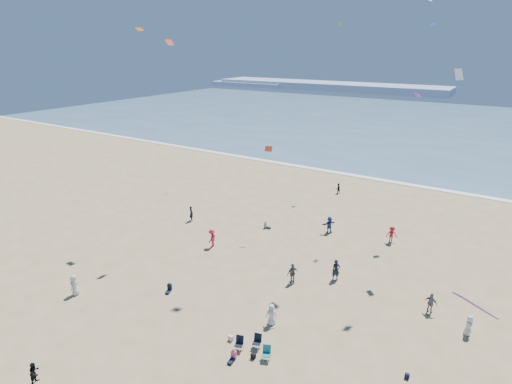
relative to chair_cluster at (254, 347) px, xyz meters
The scene contains 12 objects.
ground 5.96m from the chair_cluster, 135.98° to the right, with size 220.00×220.00×0.00m, color tan.
ocean 90.98m from the chair_cluster, 92.69° to the left, with size 220.00×100.00×0.06m, color #476B84.
surf_line 41.10m from the chair_cluster, 95.96° to the left, with size 220.00×1.20×0.08m, color white.
headland_far 177.89m from the chair_cluster, 111.18° to the left, with size 110.00×20.00×3.20m, color #7A8EA8.
headland_near 191.71m from the chair_cluster, 122.95° to the left, with size 40.00×14.00×2.00m, color #7A8EA8.
standing_flyers 7.62m from the chair_cluster, 97.16° to the left, with size 30.02×44.88×1.91m.
seated_group 2.81m from the chair_cluster, 150.24° to the left, with size 16.74×28.42×0.84m.
chair_cluster is the anchor object (origin of this frame).
white_tote 2.00m from the chair_cluster, behind, with size 0.35×0.20×0.40m, color silver.
black_backpack 0.59m from the chair_cluster, 62.20° to the right, with size 0.30×0.22×0.38m, color black.
navy_bag 9.59m from the chair_cluster, 19.14° to the left, with size 0.28×0.18×0.34m, color black.
kites_aloft 17.98m from the chair_cluster, 51.67° to the left, with size 45.99×41.35×30.81m.
Camera 1 is at (15.61, -13.66, 18.98)m, focal length 28.00 mm.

